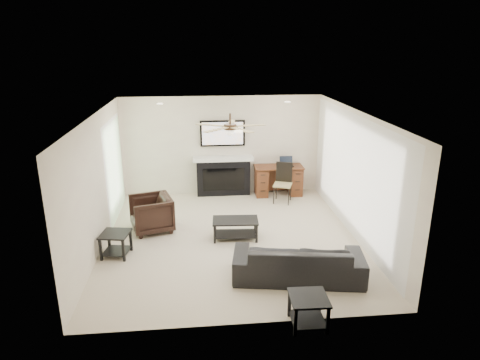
{
  "coord_description": "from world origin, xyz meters",
  "views": [
    {
      "loc": [
        -0.62,
        -7.79,
        3.79
      ],
      "look_at": [
        0.18,
        0.02,
        1.22
      ],
      "focal_mm": 32.0,
      "sensor_mm": 36.0,
      "label": 1
    }
  ],
  "objects_px": {
    "armchair": "(151,214)",
    "coffee_table": "(235,229)",
    "sofa": "(298,261)",
    "desk": "(278,180)",
    "fireplace_unit": "(223,159)"
  },
  "relations": [
    {
      "from": "coffee_table",
      "to": "sofa",
      "type": "bearing_deg",
      "value": -56.91
    },
    {
      "from": "sofa",
      "to": "armchair",
      "type": "distance_m",
      "value": 3.37
    },
    {
      "from": "coffee_table",
      "to": "desk",
      "type": "distance_m",
      "value": 2.79
    },
    {
      "from": "fireplace_unit",
      "to": "desk",
      "type": "xyz_separation_m",
      "value": [
        1.4,
        -0.15,
        -0.57
      ]
    },
    {
      "from": "armchair",
      "to": "coffee_table",
      "type": "height_order",
      "value": "armchair"
    },
    {
      "from": "armchair",
      "to": "coffee_table",
      "type": "relative_size",
      "value": 0.91
    },
    {
      "from": "armchair",
      "to": "desk",
      "type": "height_order",
      "value": "desk"
    },
    {
      "from": "desk",
      "to": "armchair",
      "type": "bearing_deg",
      "value": -147.99
    },
    {
      "from": "armchair",
      "to": "fireplace_unit",
      "type": "height_order",
      "value": "fireplace_unit"
    },
    {
      "from": "armchair",
      "to": "desk",
      "type": "xyz_separation_m",
      "value": [
        3.03,
        1.89,
        0.01
      ]
    },
    {
      "from": "armchair",
      "to": "desk",
      "type": "relative_size",
      "value": 0.67
    },
    {
      "from": "armchair",
      "to": "fireplace_unit",
      "type": "relative_size",
      "value": 0.43
    },
    {
      "from": "armchair",
      "to": "fireplace_unit",
      "type": "xyz_separation_m",
      "value": [
        1.63,
        2.04,
        0.58
      ]
    },
    {
      "from": "armchair",
      "to": "fireplace_unit",
      "type": "distance_m",
      "value": 2.67
    },
    {
      "from": "fireplace_unit",
      "to": "sofa",
      "type": "bearing_deg",
      "value": -76.96
    }
  ]
}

